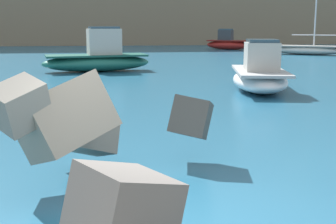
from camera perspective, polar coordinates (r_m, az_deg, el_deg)
name	(u,v)px	position (r m, az deg, el deg)	size (l,w,h in m)	color
breakwater_jetty	(322,125)	(8.10, 18.48, -1.56)	(28.23, 6.80, 1.93)	slate
boat_near_right	(98,58)	(25.68, -8.61, 6.62)	(6.13, 3.02, 2.43)	#1E6656
boat_mid_left	(308,49)	(41.18, 16.88, 7.41)	(6.08, 4.74, 7.10)	beige
boat_mid_right	(260,75)	(18.19, 11.28, 4.48)	(2.85, 4.97, 2.00)	white
boat_far_left	(228,43)	(48.00, 7.44, 8.45)	(4.78, 3.85, 2.09)	maroon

